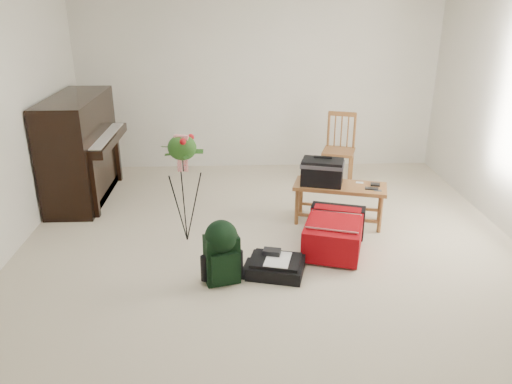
{
  "coord_description": "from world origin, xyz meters",
  "views": [
    {
      "loc": [
        -0.34,
        -4.24,
        2.34
      ],
      "look_at": [
        -0.14,
        0.35,
        0.52
      ],
      "focal_mm": 35.0,
      "sensor_mm": 36.0,
      "label": 1
    }
  ],
  "objects_px": {
    "bench": "(328,177)",
    "black_duffel": "(276,266)",
    "dining_chair": "(338,149)",
    "red_suitcase": "(333,230)",
    "green_backpack": "(222,249)",
    "piano": "(81,151)",
    "flower_stand": "(184,189)"
  },
  "relations": [
    {
      "from": "bench",
      "to": "black_duffel",
      "type": "bearing_deg",
      "value": -105.97
    },
    {
      "from": "black_duffel",
      "to": "bench",
      "type": "bearing_deg",
      "value": 72.68
    },
    {
      "from": "bench",
      "to": "dining_chair",
      "type": "bearing_deg",
      "value": 89.62
    },
    {
      "from": "red_suitcase",
      "to": "black_duffel",
      "type": "relative_size",
      "value": 1.61
    },
    {
      "from": "bench",
      "to": "green_backpack",
      "type": "height_order",
      "value": "bench"
    },
    {
      "from": "black_duffel",
      "to": "piano",
      "type": "bearing_deg",
      "value": 152.85
    },
    {
      "from": "bench",
      "to": "flower_stand",
      "type": "xyz_separation_m",
      "value": [
        -1.5,
        -0.35,
        0.02
      ]
    },
    {
      "from": "red_suitcase",
      "to": "flower_stand",
      "type": "distance_m",
      "value": 1.52
    },
    {
      "from": "flower_stand",
      "to": "piano",
      "type": "bearing_deg",
      "value": 152.46
    },
    {
      "from": "green_backpack",
      "to": "bench",
      "type": "bearing_deg",
      "value": 30.69
    },
    {
      "from": "black_duffel",
      "to": "green_backpack",
      "type": "relative_size",
      "value": 0.98
    },
    {
      "from": "dining_chair",
      "to": "green_backpack",
      "type": "relative_size",
      "value": 1.59
    },
    {
      "from": "bench",
      "to": "flower_stand",
      "type": "bearing_deg",
      "value": -151.41
    },
    {
      "from": "dining_chair",
      "to": "piano",
      "type": "bearing_deg",
      "value": -154.09
    },
    {
      "from": "flower_stand",
      "to": "green_backpack",
      "type": "bearing_deg",
      "value": -50.22
    },
    {
      "from": "bench",
      "to": "red_suitcase",
      "type": "bearing_deg",
      "value": -78.14
    },
    {
      "from": "red_suitcase",
      "to": "black_duffel",
      "type": "distance_m",
      "value": 0.78
    },
    {
      "from": "red_suitcase",
      "to": "green_backpack",
      "type": "relative_size",
      "value": 1.58
    },
    {
      "from": "red_suitcase",
      "to": "black_duffel",
      "type": "xyz_separation_m",
      "value": [
        -0.6,
        -0.49,
        -0.1
      ]
    },
    {
      "from": "flower_stand",
      "to": "red_suitcase",
      "type": "bearing_deg",
      "value": 6.86
    },
    {
      "from": "bench",
      "to": "red_suitcase",
      "type": "height_order",
      "value": "bench"
    },
    {
      "from": "black_duffel",
      "to": "flower_stand",
      "type": "bearing_deg",
      "value": 154.92
    },
    {
      "from": "red_suitcase",
      "to": "flower_stand",
      "type": "height_order",
      "value": "flower_stand"
    },
    {
      "from": "dining_chair",
      "to": "red_suitcase",
      "type": "relative_size",
      "value": 1.01
    },
    {
      "from": "dining_chair",
      "to": "flower_stand",
      "type": "bearing_deg",
      "value": -120.01
    },
    {
      "from": "piano",
      "to": "green_backpack",
      "type": "distance_m",
      "value": 2.69
    },
    {
      "from": "piano",
      "to": "green_backpack",
      "type": "xyz_separation_m",
      "value": [
        1.72,
        -2.05,
        -0.28
      ]
    },
    {
      "from": "dining_chair",
      "to": "red_suitcase",
      "type": "xyz_separation_m",
      "value": [
        -0.41,
        -1.86,
        -0.27
      ]
    },
    {
      "from": "bench",
      "to": "green_backpack",
      "type": "distance_m",
      "value": 1.63
    },
    {
      "from": "piano",
      "to": "green_backpack",
      "type": "bearing_deg",
      "value": -49.98
    },
    {
      "from": "dining_chair",
      "to": "flower_stand",
      "type": "height_order",
      "value": "flower_stand"
    },
    {
      "from": "piano",
      "to": "dining_chair",
      "type": "height_order",
      "value": "piano"
    }
  ]
}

